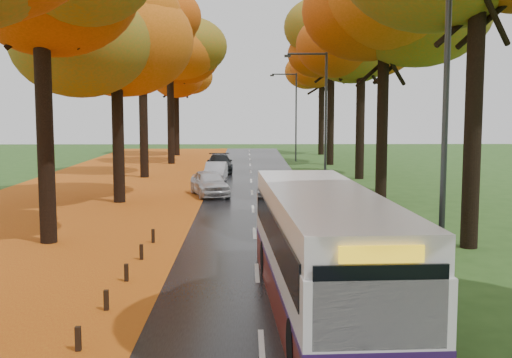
{
  "coord_description": "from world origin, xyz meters",
  "views": [
    {
      "loc": [
        -0.3,
        -6.5,
        4.89
      ],
      "look_at": [
        0.0,
        14.07,
        2.6
      ],
      "focal_mm": 45.0,
      "sensor_mm": 36.0,
      "label": 1
    }
  ],
  "objects_px": {
    "streetlamp_near": "(434,116)",
    "car_white": "(210,183)",
    "car_silver": "(216,172)",
    "streetlamp_far": "(293,110)",
    "bus": "(323,248)",
    "streetlamp_mid": "(321,111)",
    "car_dark": "(220,163)"
  },
  "relations": [
    {
      "from": "streetlamp_near",
      "to": "car_white",
      "type": "distance_m",
      "value": 22.0
    },
    {
      "from": "car_white",
      "to": "car_silver",
      "type": "bearing_deg",
      "value": 75.17
    },
    {
      "from": "streetlamp_near",
      "to": "streetlamp_far",
      "type": "bearing_deg",
      "value": 90.0
    },
    {
      "from": "bus",
      "to": "car_white",
      "type": "height_order",
      "value": "bus"
    },
    {
      "from": "car_white",
      "to": "car_silver",
      "type": "relative_size",
      "value": 1.1
    },
    {
      "from": "streetlamp_near",
      "to": "streetlamp_mid",
      "type": "relative_size",
      "value": 1.0
    },
    {
      "from": "streetlamp_near",
      "to": "car_silver",
      "type": "relative_size",
      "value": 2.1
    },
    {
      "from": "streetlamp_mid",
      "to": "car_white",
      "type": "height_order",
      "value": "streetlamp_mid"
    },
    {
      "from": "streetlamp_mid",
      "to": "streetlamp_far",
      "type": "relative_size",
      "value": 1.0
    },
    {
      "from": "streetlamp_mid",
      "to": "bus",
      "type": "bearing_deg",
      "value": -96.44
    },
    {
      "from": "streetlamp_near",
      "to": "bus",
      "type": "xyz_separation_m",
      "value": [
        -2.41,
        0.62,
        -3.18
      ]
    },
    {
      "from": "streetlamp_near",
      "to": "streetlamp_mid",
      "type": "xyz_separation_m",
      "value": [
        0.0,
        22.0,
        0.0
      ]
    },
    {
      "from": "streetlamp_far",
      "to": "car_silver",
      "type": "xyz_separation_m",
      "value": [
        -6.3,
        -16.15,
        -4.05
      ]
    },
    {
      "from": "streetlamp_mid",
      "to": "streetlamp_far",
      "type": "height_order",
      "value": "same"
    },
    {
      "from": "streetlamp_near",
      "to": "streetlamp_far",
      "type": "distance_m",
      "value": 44.0
    },
    {
      "from": "streetlamp_near",
      "to": "car_dark",
      "type": "bearing_deg",
      "value": 100.55
    },
    {
      "from": "streetlamp_mid",
      "to": "streetlamp_near",
      "type": "bearing_deg",
      "value": -90.0
    },
    {
      "from": "bus",
      "to": "car_white",
      "type": "relative_size",
      "value": 2.61
    },
    {
      "from": "streetlamp_near",
      "to": "car_white",
      "type": "height_order",
      "value": "streetlamp_near"
    },
    {
      "from": "streetlamp_mid",
      "to": "car_silver",
      "type": "distance_m",
      "value": 9.5
    },
    {
      "from": "car_dark",
      "to": "bus",
      "type": "bearing_deg",
      "value": -86.65
    },
    {
      "from": "streetlamp_far",
      "to": "car_silver",
      "type": "height_order",
      "value": "streetlamp_far"
    },
    {
      "from": "bus",
      "to": "car_dark",
      "type": "relative_size",
      "value": 2.36
    },
    {
      "from": "streetlamp_mid",
      "to": "car_silver",
      "type": "height_order",
      "value": "streetlamp_mid"
    },
    {
      "from": "streetlamp_far",
      "to": "car_white",
      "type": "height_order",
      "value": "streetlamp_far"
    },
    {
      "from": "bus",
      "to": "car_white",
      "type": "distance_m",
      "value": 20.47
    },
    {
      "from": "streetlamp_mid",
      "to": "car_silver",
      "type": "relative_size",
      "value": 2.1
    },
    {
      "from": "streetlamp_near",
      "to": "car_silver",
      "type": "bearing_deg",
      "value": 102.74
    },
    {
      "from": "streetlamp_near",
      "to": "car_dark",
      "type": "distance_m",
      "value": 34.61
    },
    {
      "from": "streetlamp_near",
      "to": "streetlamp_mid",
      "type": "distance_m",
      "value": 22.0
    },
    {
      "from": "streetlamp_far",
      "to": "car_dark",
      "type": "bearing_deg",
      "value": -121.68
    },
    {
      "from": "bus",
      "to": "car_dark",
      "type": "distance_m",
      "value": 33.41
    }
  ]
}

